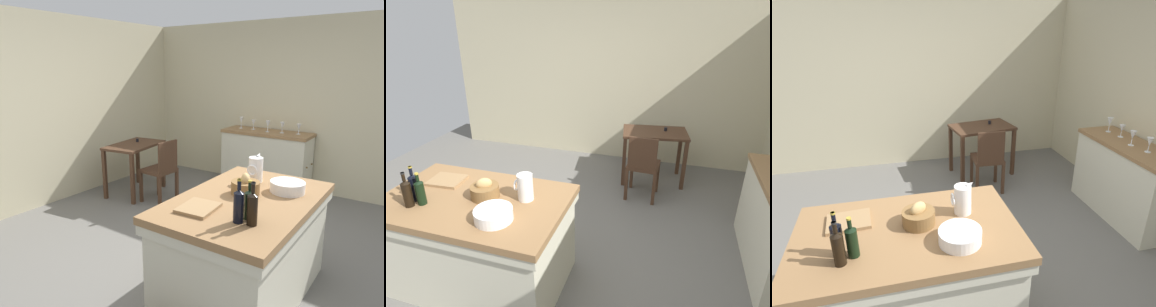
% 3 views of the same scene
% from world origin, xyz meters
% --- Properties ---
extents(ground_plane, '(6.76, 6.76, 0.00)m').
position_xyz_m(ground_plane, '(0.00, 0.00, 0.00)').
color(ground_plane, '#66635E').
extents(wall_back, '(5.32, 0.12, 2.60)m').
position_xyz_m(wall_back, '(0.00, 2.60, 1.30)').
color(wall_back, beige).
rests_on(wall_back, ground).
extents(island_table, '(1.57, 0.99, 0.87)m').
position_xyz_m(island_table, '(-0.35, -0.65, 0.47)').
color(island_table, olive).
rests_on(island_table, ground).
extents(writing_desk, '(0.97, 0.69, 0.82)m').
position_xyz_m(writing_desk, '(0.96, 1.85, 0.64)').
color(writing_desk, '#472D1E').
rests_on(writing_desk, ground).
extents(wooden_chair, '(0.42, 0.42, 0.91)m').
position_xyz_m(wooden_chair, '(0.87, 1.26, 0.50)').
color(wooden_chair, '#472D1E').
rests_on(wooden_chair, ground).
extents(pitcher, '(0.17, 0.13, 0.27)m').
position_xyz_m(pitcher, '(0.08, -0.53, 0.99)').
color(pitcher, white).
rests_on(pitcher, island_table).
extents(wash_bowl, '(0.29, 0.29, 0.09)m').
position_xyz_m(wash_bowl, '(-0.02, -0.87, 0.92)').
color(wash_bowl, white).
rests_on(wash_bowl, island_table).
extents(bread_basket, '(0.24, 0.24, 0.18)m').
position_xyz_m(bread_basket, '(-0.27, -0.60, 0.94)').
color(bread_basket, brown).
rests_on(bread_basket, island_table).
extents(cutting_board, '(0.32, 0.27, 0.02)m').
position_xyz_m(cutting_board, '(-0.76, -0.46, 0.88)').
color(cutting_board, '#99754C').
rests_on(cutting_board, island_table).
extents(wine_bottle_dark, '(0.07, 0.07, 0.28)m').
position_xyz_m(wine_bottle_dark, '(-0.70, -0.84, 0.99)').
color(wine_bottle_dark, black).
rests_on(wine_bottle_dark, island_table).
extents(wine_bottle_amber, '(0.07, 0.07, 0.31)m').
position_xyz_m(wine_bottle_amber, '(-0.79, -0.81, 1.00)').
color(wine_bottle_amber, black).
rests_on(wine_bottle_amber, island_table).
extents(wine_bottle_green, '(0.07, 0.07, 0.30)m').
position_xyz_m(wine_bottle_green, '(-0.77, -0.90, 0.99)').
color(wine_bottle_green, black).
rests_on(wine_bottle_green, island_table).
extents(wicker_hamper, '(0.30, 0.30, 0.27)m').
position_xyz_m(wicker_hamper, '(-1.44, -0.48, 0.14)').
color(wicker_hamper, brown).
rests_on(wicker_hamper, ground).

